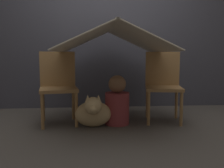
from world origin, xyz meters
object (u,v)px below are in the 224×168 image
Objects in this scene: chair_left at (58,84)px; chair_right at (163,83)px; person_front at (117,103)px; dog at (93,112)px.

chair_right is (1.27, -0.00, 0.00)m from chair_left.
chair_left reaches higher than person_front.
person_front is at bearing -156.84° from chair_right.
chair_right is 0.63m from person_front.
dog is (0.41, -0.26, -0.29)m from chair_left.
dog is at bearing -154.53° from person_front.
dog is at bearing -42.25° from chair_left.
chair_left is 1.27m from chair_right.
chair_right reaches higher than person_front.
chair_left is 0.73m from person_front.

